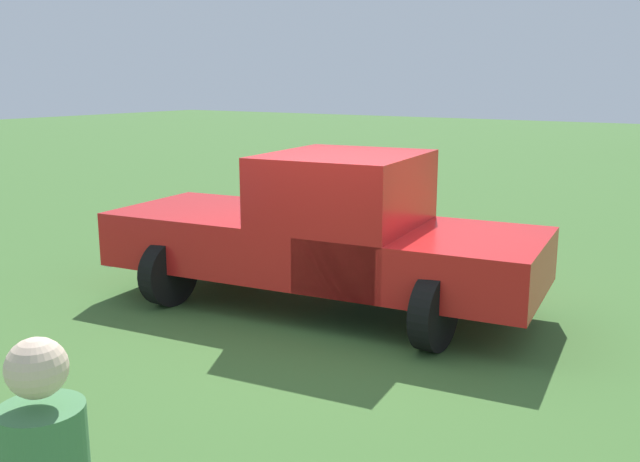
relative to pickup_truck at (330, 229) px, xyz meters
The scene contains 2 objects.
ground_plane 1.25m from the pickup_truck, 36.97° to the left, with size 80.00×80.00×0.00m, color #3D662D.
pickup_truck is the anchor object (origin of this frame).
Camera 1 is at (5.98, 3.72, 2.62)m, focal length 39.33 mm.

